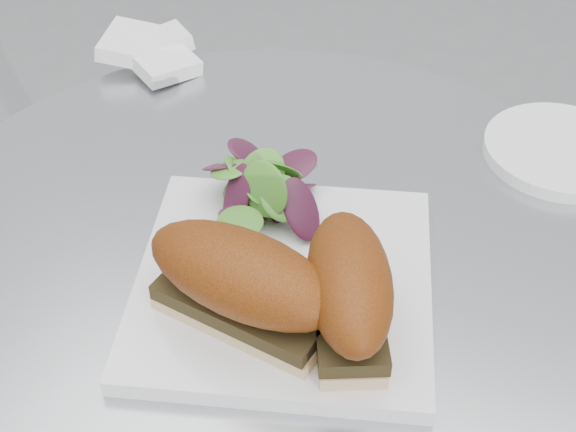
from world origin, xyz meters
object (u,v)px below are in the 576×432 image
Objects in this scene: sandwich_right at (349,289)px; plate at (284,283)px; saucer at (561,150)px; sandwich_left at (243,282)px.

plate is at bearing -139.75° from sandwich_right.
plate is 1.58× the size of saucer.
plate is 0.07m from sandwich_left.
sandwich_left is 0.08m from sandwich_right.
sandwich_left is 1.11× the size of sandwich_right.
plate reaches higher than saucer.
sandwich_right is 1.01× the size of saucer.
sandwich_right is (0.08, 0.02, 0.00)m from sandwich_left.
plate is 1.42× the size of sandwich_left.
saucer is at bearing 67.28° from sandwich_left.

